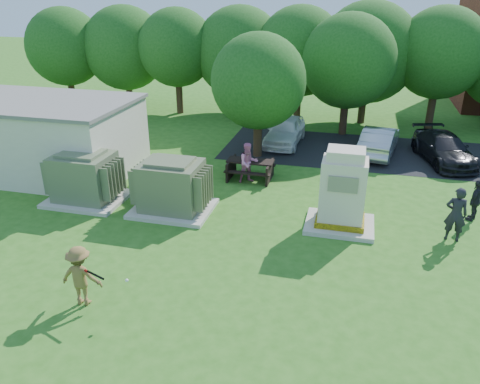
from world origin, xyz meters
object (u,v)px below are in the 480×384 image
(transformer_right, at_px, (172,187))
(person_at_picnic, at_px, (248,163))
(picnic_table, at_px, (250,167))
(car_silver_a, at_px, (379,141))
(person_by_generator, at_px, (456,214))
(person_walking_right, at_px, (476,200))
(transformer_left, at_px, (85,178))
(batter, at_px, (81,276))
(generator_cabinet, at_px, (342,194))
(car_dark, at_px, (444,148))
(car_white, at_px, (285,131))

(transformer_right, relative_size, person_at_picnic, 1.67)
(picnic_table, height_order, car_silver_a, car_silver_a)
(person_by_generator, distance_m, person_walking_right, 2.04)
(transformer_left, bearing_deg, transformer_right, 0.00)
(batter, bearing_deg, transformer_left, -64.15)
(generator_cabinet, bearing_deg, picnic_table, 138.76)
(picnic_table, distance_m, car_dark, 9.78)
(picnic_table, relative_size, batter, 1.18)
(person_walking_right, xyz_separation_m, car_white, (-8.24, 7.31, -0.05))
(batter, relative_size, car_white, 0.40)
(transformer_right, bearing_deg, car_dark, 37.94)
(transformer_left, height_order, car_white, transformer_left)
(person_walking_right, bearing_deg, transformer_left, -50.99)
(car_silver_a, bearing_deg, transformer_right, 58.15)
(picnic_table, relative_size, car_dark, 0.44)
(batter, distance_m, car_white, 15.62)
(picnic_table, bearing_deg, person_walking_right, -11.92)
(generator_cabinet, xyz_separation_m, car_silver_a, (1.45, 8.57, -0.56))
(generator_cabinet, bearing_deg, car_dark, 61.21)
(picnic_table, xyz_separation_m, car_dark, (8.67, 4.53, 0.13))
(person_by_generator, height_order, car_dark, person_by_generator)
(generator_cabinet, relative_size, person_at_picnic, 1.64)
(car_white, bearing_deg, picnic_table, -94.84)
(picnic_table, relative_size, car_white, 0.47)
(transformer_right, relative_size, generator_cabinet, 1.02)
(picnic_table, bearing_deg, car_white, 82.94)
(person_by_generator, bearing_deg, transformer_right, 7.04)
(car_white, relative_size, car_silver_a, 0.99)
(generator_cabinet, distance_m, car_white, 9.75)
(picnic_table, relative_size, person_by_generator, 1.06)
(person_walking_right, bearing_deg, car_white, -100.36)
(car_dark, bearing_deg, batter, -143.03)
(person_by_generator, bearing_deg, picnic_table, -19.08)
(generator_cabinet, relative_size, picnic_table, 1.43)
(transformer_right, relative_size, batter, 1.72)
(picnic_table, bearing_deg, car_silver_a, 41.15)
(person_by_generator, height_order, person_walking_right, person_by_generator)
(transformer_left, distance_m, picnic_table, 7.05)
(batter, height_order, person_at_picnic, person_at_picnic)
(generator_cabinet, xyz_separation_m, car_white, (-3.50, 9.08, -0.54))
(car_silver_a, bearing_deg, person_by_generator, 114.65)
(person_walking_right, distance_m, car_silver_a, 7.55)
(picnic_table, relative_size, car_silver_a, 0.47)
(transformer_left, height_order, person_walking_right, transformer_left)
(transformer_left, height_order, car_silver_a, transformer_left)
(batter, distance_m, person_at_picnic, 9.80)
(car_white, bearing_deg, person_walking_right, -39.36)
(transformer_right, bearing_deg, person_walking_right, 10.35)
(batter, bearing_deg, person_walking_right, -148.95)
(car_silver_a, bearing_deg, person_at_picnic, 52.88)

